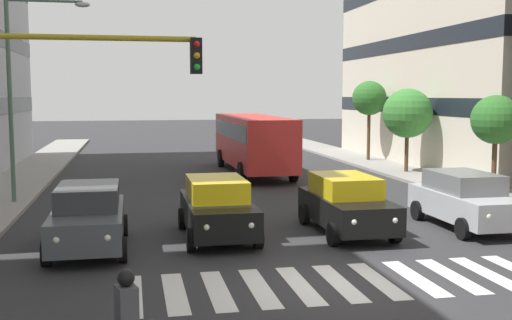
# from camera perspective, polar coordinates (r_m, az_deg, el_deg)

# --- Properties ---
(ground_plane) EXTENTS (180.00, 180.00, 0.00)m
(ground_plane) POSITION_cam_1_polar(r_m,az_deg,el_deg) (14.07, 7.63, -11.09)
(ground_plane) COLOR #2D2D30
(crosswalk_markings) EXTENTS (9.45, 2.80, 0.01)m
(crosswalk_markings) POSITION_cam_1_polar(r_m,az_deg,el_deg) (14.07, 7.63, -11.07)
(crosswalk_markings) COLOR silver
(crosswalk_markings) RESTS_ON ground_plane
(car_0) EXTENTS (2.02, 4.44, 1.72)m
(car_0) POSITION_cam_1_polar(r_m,az_deg,el_deg) (20.39, 18.63, -3.45)
(car_0) COLOR #B2B7BC
(car_0) RESTS_ON ground_plane
(car_1) EXTENTS (2.02, 4.44, 1.72)m
(car_1) POSITION_cam_1_polar(r_m,az_deg,el_deg) (18.80, 8.27, -3.98)
(car_1) COLOR black
(car_1) RESTS_ON ground_plane
(car_2) EXTENTS (2.02, 4.44, 1.72)m
(car_2) POSITION_cam_1_polar(r_m,az_deg,el_deg) (18.02, -3.58, -4.36)
(car_2) COLOR black
(car_2) RESTS_ON ground_plane
(car_3) EXTENTS (2.02, 4.44, 1.72)m
(car_3) POSITION_cam_1_polar(r_m,az_deg,el_deg) (17.21, -15.12, -5.05)
(car_3) COLOR #474C51
(car_3) RESTS_ON ground_plane
(bus_behind_traffic) EXTENTS (2.78, 10.50, 3.00)m
(bus_behind_traffic) POSITION_cam_1_polar(r_m,az_deg,el_deg) (32.71, -0.30, 2.03)
(bus_behind_traffic) COLOR red
(bus_behind_traffic) RESTS_ON ground_plane
(traffic_light_gantry) EXTENTS (4.97, 0.36, 5.50)m
(traffic_light_gantry) POSITION_cam_1_polar(r_m,az_deg,el_deg) (13.59, -19.48, 4.08)
(traffic_light_gantry) COLOR #AD991E
(traffic_light_gantry) RESTS_ON ground_plane
(street_lamp_right) EXTENTS (3.04, 0.28, 7.55)m
(street_lamp_right) POSITION_cam_1_polar(r_m,az_deg,el_deg) (24.62, -20.60, 7.08)
(street_lamp_right) COLOR #4C6B56
(street_lamp_right) RESTS_ON sidewalk_right
(street_tree_1) EXTENTS (1.97, 1.97, 3.97)m
(street_tree_1) POSITION_cam_1_polar(r_m,az_deg,el_deg) (26.64, 21.14, 3.43)
(street_tree_1) COLOR #513823
(street_tree_1) RESTS_ON sidewalk_left
(street_tree_2) EXTENTS (2.55, 2.55, 4.30)m
(street_tree_2) POSITION_cam_1_polar(r_m,az_deg,el_deg) (33.09, 13.72, 4.17)
(street_tree_2) COLOR #513823
(street_tree_2) RESTS_ON sidewalk_left
(street_tree_3) EXTENTS (2.10, 2.10, 4.83)m
(street_tree_3) POSITION_cam_1_polar(r_m,az_deg,el_deg) (38.62, 10.35, 5.57)
(street_tree_3) COLOR #513823
(street_tree_3) RESTS_ON sidewalk_left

